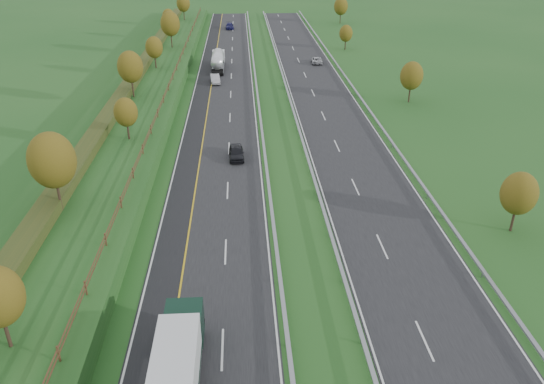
{
  "coord_description": "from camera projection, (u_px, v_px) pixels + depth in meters",
  "views": [
    {
      "loc": [
        2.99,
        -16.38,
        25.94
      ],
      "look_at": [
        5.78,
        30.07,
        2.2
      ],
      "focal_mm": 35.0,
      "sensor_mm": 36.0,
      "label": 1
    }
  ],
  "objects": [
    {
      "name": "lane_markings",
      "position": [
        264.0,
        115.0,
        79.76
      ],
      "size": [
        26.75,
        200.0,
        0.01
      ],
      "color": "silver",
      "rests_on": "near_carriageway"
    },
    {
      "name": "near_carriageway",
      "position": [
        222.0,
        116.0,
        79.54
      ],
      "size": [
        10.5,
        200.0,
        0.04
      ],
      "primitive_type": "cube",
      "color": "black",
      "rests_on": "ground"
    },
    {
      "name": "trees_left",
      "position": [
        127.0,
        81.0,
        72.98
      ],
      "size": [
        6.64,
        164.3,
        7.66
      ],
      "color": "#2D2116",
      "rests_on": "embankment_left"
    },
    {
      "name": "car_silver_mid",
      "position": [
        215.0,
        79.0,
        95.41
      ],
      "size": [
        2.07,
        4.71,
        1.5
      ],
      "primitive_type": "imported",
      "rotation": [
        0.0,
        0.0,
        0.11
      ],
      "color": "#9A999D",
      "rests_on": "near_carriageway"
    },
    {
      "name": "outer_barrier_far",
      "position": [
        369.0,
        109.0,
        80.46
      ],
      "size": [
        0.32,
        200.0,
        0.71
      ],
      "color": "gray",
      "rests_on": "ground"
    },
    {
      "name": "embankment_left",
      "position": [
        133.0,
        111.0,
        78.4
      ],
      "size": [
        12.0,
        200.0,
        2.0
      ],
      "primitive_type": "cube",
      "color": "#1E4E1B",
      "rests_on": "ground"
    },
    {
      "name": "car_small_far",
      "position": [
        230.0,
        26.0,
        143.92
      ],
      "size": [
        2.25,
        5.18,
        1.48
      ],
      "primitive_type": "imported",
      "rotation": [
        0.0,
        0.0,
        0.03
      ],
      "color": "#171748",
      "rests_on": "near_carriageway"
    },
    {
      "name": "median_barrier_near",
      "position": [
        260.0,
        111.0,
        79.57
      ],
      "size": [
        0.32,
        200.0,
        0.71
      ],
      "color": "gray",
      "rests_on": "ground"
    },
    {
      "name": "fence_left",
      "position": [
        163.0,
        100.0,
        77.49
      ],
      "size": [
        0.12,
        189.06,
        1.2
      ],
      "color": "#422B19",
      "rests_on": "embankment_left"
    },
    {
      "name": "far_carriageway",
      "position": [
        331.0,
        114.0,
        80.42
      ],
      "size": [
        10.5,
        200.0,
        0.04
      ],
      "primitive_type": "cube",
      "color": "black",
      "rests_on": "ground"
    },
    {
      "name": "hedge_left",
      "position": [
        118.0,
        101.0,
        77.59
      ],
      "size": [
        2.2,
        180.0,
        1.1
      ],
      "primitive_type": "cube",
      "color": "#2D3C18",
      "rests_on": "embankment_left"
    },
    {
      "name": "ground",
      "position": [
        277.0,
        126.0,
        75.53
      ],
      "size": [
        400.0,
        400.0,
        0.0
      ],
      "primitive_type": "plane",
      "color": "#1E4E1B",
      "rests_on": "ground"
    },
    {
      "name": "road_tanker",
      "position": [
        218.0,
        60.0,
        103.8
      ],
      "size": [
        2.4,
        11.22,
        3.46
      ],
      "color": "silver",
      "rests_on": "near_carriageway"
    },
    {
      "name": "trees_far",
      "position": [
        375.0,
        45.0,
        105.18
      ],
      "size": [
        8.45,
        118.6,
        7.12
      ],
      "color": "#2D2116",
      "rests_on": "ground"
    },
    {
      "name": "hard_shoulder",
      "position": [
        197.0,
        116.0,
        79.33
      ],
      "size": [
        3.0,
        200.0,
        0.04
      ],
      "primitive_type": "cube",
      "color": "black",
      "rests_on": "ground"
    },
    {
      "name": "car_oncoming",
      "position": [
        317.0,
        60.0,
        108.79
      ],
      "size": [
        2.4,
        4.77,
        1.3
      ],
      "primitive_type": "imported",
      "rotation": [
        0.0,
        0.0,
        3.09
      ],
      "color": "#ABACB0",
      "rests_on": "far_carriageway"
    },
    {
      "name": "car_dark_near",
      "position": [
        236.0,
        153.0,
        64.81
      ],
      "size": [
        1.98,
        4.53,
        1.52
      ],
      "primitive_type": "imported",
      "rotation": [
        0.0,
        0.0,
        0.04
      ],
      "color": "black",
      "rests_on": "near_carriageway"
    },
    {
      "name": "median_barrier_far",
      "position": [
        293.0,
        111.0,
        79.84
      ],
      "size": [
        0.32,
        200.0,
        0.71
      ],
      "color": "gray",
      "rests_on": "ground"
    }
  ]
}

